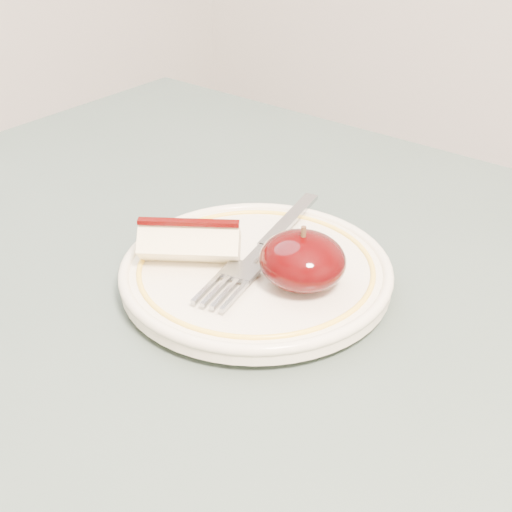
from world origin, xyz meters
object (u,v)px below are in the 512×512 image
Objects in this scene: fork at (263,247)px; plate at (256,271)px; table at (175,433)px; apple_half at (302,260)px.

plate is at bearing -168.66° from fork.
table is at bearing -91.36° from plate.
table is 4.16× the size of plate.
fork is at bearing 113.93° from plate.
fork is (-0.01, 0.12, 0.11)m from table.
plate is 1.10× the size of fork.
apple_half is at bearing -121.69° from fork.
apple_half is (0.04, 0.10, 0.13)m from table.
table is 4.56× the size of fork.
fork is at bearing 93.27° from table.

